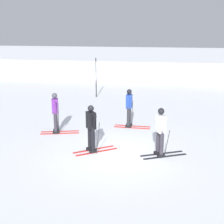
{
  "coord_description": "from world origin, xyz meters",
  "views": [
    {
      "loc": [
        1.87,
        -10.62,
        4.36
      ],
      "look_at": [
        -0.42,
        2.32,
        0.9
      ],
      "focal_mm": 52.52,
      "sensor_mm": 36.0,
      "label": 1
    }
  ],
  "objects_px": {
    "skier_purple": "(56,112)",
    "trail_marker_pole": "(96,78)",
    "skier_black": "(91,127)",
    "skier_white": "(161,131)",
    "skier_blue": "(129,107)"
  },
  "relations": [
    {
      "from": "trail_marker_pole",
      "to": "skier_black",
      "type": "bearing_deg",
      "value": -78.3
    },
    {
      "from": "skier_white",
      "to": "trail_marker_pole",
      "type": "relative_size",
      "value": 0.7
    },
    {
      "from": "skier_blue",
      "to": "skier_white",
      "type": "distance_m",
      "value": 3.48
    },
    {
      "from": "trail_marker_pole",
      "to": "skier_white",
      "type": "bearing_deg",
      "value": -64.77
    },
    {
      "from": "skier_purple",
      "to": "skier_black",
      "type": "distance_m",
      "value": 2.68
    },
    {
      "from": "skier_purple",
      "to": "trail_marker_pole",
      "type": "distance_m",
      "value": 7.36
    },
    {
      "from": "skier_white",
      "to": "skier_black",
      "type": "height_order",
      "value": "same"
    },
    {
      "from": "skier_blue",
      "to": "trail_marker_pole",
      "type": "distance_m",
      "value": 6.65
    },
    {
      "from": "skier_white",
      "to": "skier_black",
      "type": "bearing_deg",
      "value": -179.37
    },
    {
      "from": "skier_purple",
      "to": "skier_black",
      "type": "height_order",
      "value": "same"
    },
    {
      "from": "skier_white",
      "to": "skier_purple",
      "type": "xyz_separation_m",
      "value": [
        -4.38,
        1.79,
        0.0
      ]
    },
    {
      "from": "skier_white",
      "to": "skier_purple",
      "type": "bearing_deg",
      "value": 157.72
    },
    {
      "from": "skier_blue",
      "to": "skier_white",
      "type": "relative_size",
      "value": 1.0
    },
    {
      "from": "skier_white",
      "to": "trail_marker_pole",
      "type": "xyz_separation_m",
      "value": [
        -4.31,
        9.15,
        0.31
      ]
    },
    {
      "from": "skier_purple",
      "to": "skier_black",
      "type": "relative_size",
      "value": 1.0
    }
  ]
}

